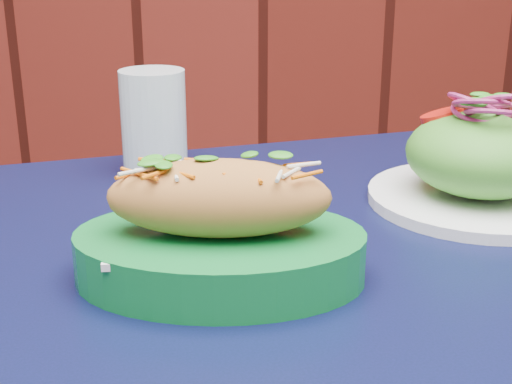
{
  "coord_description": "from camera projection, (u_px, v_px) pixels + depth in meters",
  "views": [
    {
      "loc": [
        -0.03,
        0.69,
        1.02
      ],
      "look_at": [
        -0.03,
        1.28,
        0.81
      ],
      "focal_mm": 50.0,
      "sensor_mm": 36.0,
      "label": 1
    }
  ],
  "objects": [
    {
      "name": "banh_mi_basket",
      "position": [
        220.0,
        233.0,
        0.59
      ],
      "size": [
        0.24,
        0.16,
        0.11
      ],
      "rotation": [
        0.0,
        0.0,
        -0.02
      ],
      "color": "#0E702D",
      "rests_on": "cafe_table"
    },
    {
      "name": "cafe_table",
      "position": [
        360.0,
        348.0,
        0.66
      ],
      "size": [
        1.0,
        1.0,
        0.75
      ],
      "rotation": [
        0.0,
        0.0,
        0.3
      ],
      "color": "black",
      "rests_on": "ground"
    },
    {
      "name": "salad_plate",
      "position": [
        481.0,
        161.0,
        0.76
      ],
      "size": [
        0.23,
        0.23,
        0.12
      ],
      "rotation": [
        0.0,
        0.0,
        0.08
      ],
      "color": "white",
      "rests_on": "cafe_table"
    },
    {
      "name": "water_glass",
      "position": [
        154.0,
        123.0,
        0.85
      ],
      "size": [
        0.08,
        0.08,
        0.13
      ],
      "primitive_type": "cylinder",
      "color": "silver",
      "rests_on": "cafe_table"
    }
  ]
}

